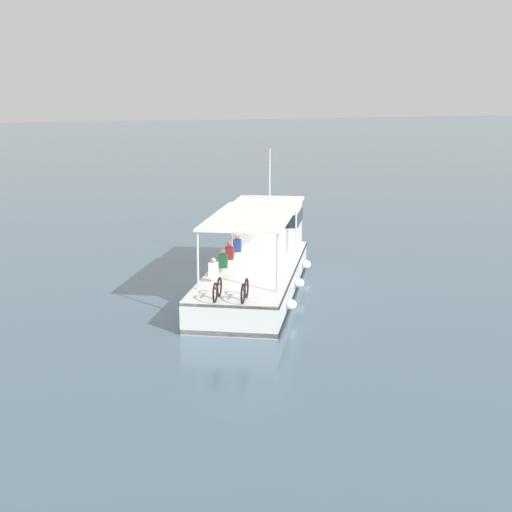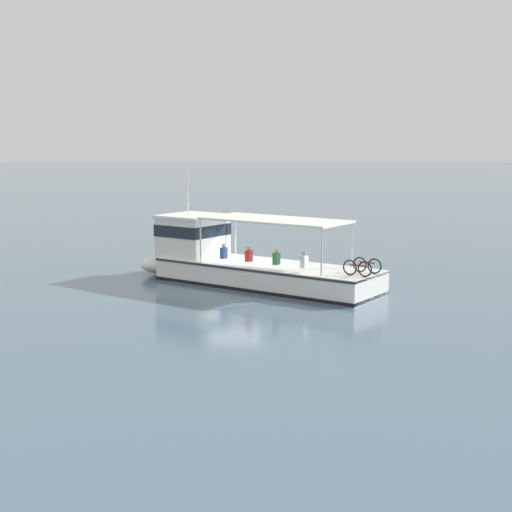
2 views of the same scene
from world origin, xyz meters
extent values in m
plane|color=slate|center=(0.00, 0.00, 0.00)|extent=(400.00, 400.00, 0.00)
cube|color=white|center=(0.54, 1.57, 0.55)|extent=(8.74, 10.72, 1.10)
ellipsoid|color=white|center=(-2.96, -3.55, 0.55)|extent=(3.67, 3.48, 1.01)
cube|color=black|center=(0.54, 1.57, 0.10)|extent=(8.77, 10.74, 0.16)
cube|color=#2D2D33|center=(0.54, 1.57, 1.02)|extent=(8.79, 10.75, 0.10)
cube|color=white|center=(-1.94, -2.06, 2.05)|extent=(3.71, 3.68, 1.90)
cube|color=#19232D|center=(-1.94, -2.06, 2.38)|extent=(3.79, 3.75, 0.56)
cube|color=white|center=(-1.94, -2.06, 3.06)|extent=(3.94, 3.90, 0.12)
cube|color=white|center=(0.79, 1.94, 3.15)|extent=(6.21, 7.19, 0.10)
cylinder|color=silver|center=(0.08, -1.51, 2.10)|extent=(0.08, 0.08, 2.00)
cylinder|color=silver|center=(-2.16, 0.02, 2.10)|extent=(0.08, 0.08, 2.00)
cylinder|color=silver|center=(3.75, 3.85, 2.10)|extent=(0.08, 0.08, 2.00)
cylinder|color=silver|center=(1.51, 5.39, 2.10)|extent=(0.08, 0.08, 2.00)
cylinder|color=silver|center=(-2.11, -2.31, 4.22)|extent=(0.06, 0.06, 2.20)
sphere|color=white|center=(-2.85, -0.23, 0.50)|extent=(0.36, 0.36, 0.36)
sphere|color=white|center=(-0.99, 2.49, 0.50)|extent=(0.36, 0.36, 0.36)
sphere|color=white|center=(0.76, 5.05, 0.50)|extent=(0.36, 0.36, 0.36)
torus|color=black|center=(3.48, 5.07, 1.43)|extent=(0.42, 0.58, 0.66)
torus|color=black|center=(3.87, 5.65, 1.43)|extent=(0.42, 0.58, 0.66)
cylinder|color=maroon|center=(3.68, 5.36, 1.55)|extent=(0.44, 0.61, 0.06)
torus|color=black|center=(2.74, 5.58, 1.43)|extent=(0.42, 0.58, 0.66)
torus|color=black|center=(3.13, 6.15, 1.43)|extent=(0.42, 0.58, 0.66)
cylinder|color=maroon|center=(2.93, 5.87, 1.55)|extent=(0.44, 0.61, 0.06)
cube|color=white|center=(2.90, 3.18, 1.56)|extent=(0.39, 0.36, 0.52)
sphere|color=tan|center=(2.90, 3.18, 1.93)|extent=(0.20, 0.20, 0.20)
cube|color=#338C4C|center=(2.01, 2.00, 1.56)|extent=(0.39, 0.36, 0.52)
sphere|color=beige|center=(2.01, 2.00, 1.93)|extent=(0.20, 0.20, 0.20)
cube|color=red|center=(1.21, 0.76, 1.56)|extent=(0.39, 0.36, 0.52)
sphere|color=tan|center=(1.21, 0.76, 1.93)|extent=(0.20, 0.20, 0.20)
cube|color=#2D4CA5|center=(0.33, -0.42, 1.56)|extent=(0.39, 0.36, 0.52)
sphere|color=tan|center=(0.33, -0.42, 1.93)|extent=(0.20, 0.20, 0.20)
camera|label=1|loc=(12.85, 27.09, 7.58)|focal=52.82mm
camera|label=2|loc=(34.45, 1.55, 6.71)|focal=52.39mm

